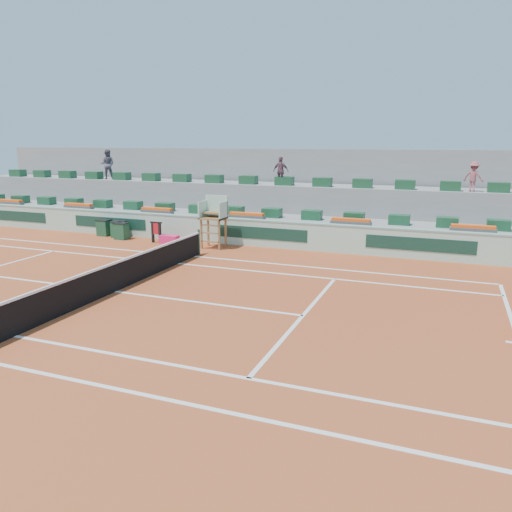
{
  "coord_description": "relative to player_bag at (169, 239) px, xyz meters",
  "views": [
    {
      "loc": [
        10.0,
        -12.95,
        4.84
      ],
      "look_at": [
        4.0,
        2.5,
        1.0
      ],
      "focal_mm": 35.0,
      "sensor_mm": 36.0,
      "label": 1
    }
  ],
  "objects": [
    {
      "name": "ground",
      "position": [
        2.42,
        -7.49,
        -0.2
      ],
      "size": [
        90.0,
        90.0,
        0.0
      ],
      "primitive_type": "plane",
      "color": "#9D401E",
      "rests_on": "ground"
    },
    {
      "name": "seating_tier_lower",
      "position": [
        2.42,
        3.21,
        0.4
      ],
      "size": [
        36.0,
        4.0,
        1.2
      ],
      "primitive_type": "cube",
      "color": "gray",
      "rests_on": "ground"
    },
    {
      "name": "seating_tier_upper",
      "position": [
        2.42,
        4.81,
        1.1
      ],
      "size": [
        36.0,
        2.4,
        2.6
      ],
      "primitive_type": "cube",
      "color": "gray",
      "rests_on": "ground"
    },
    {
      "name": "stadium_back_wall",
      "position": [
        2.42,
        6.41,
        2.0
      ],
      "size": [
        36.0,
        0.4,
        4.4
      ],
      "primitive_type": "cube",
      "color": "gray",
      "rests_on": "ground"
    },
    {
      "name": "player_bag",
      "position": [
        0.0,
        0.0,
        0.0
      ],
      "size": [
        0.91,
        0.41,
        0.41
      ],
      "primitive_type": "cube",
      "color": "#FF2171",
      "rests_on": "ground"
    },
    {
      "name": "spectator_left",
      "position": [
        -6.77,
        4.49,
        3.26
      ],
      "size": [
        1.01,
        0.9,
        1.73
      ],
      "primitive_type": "imported",
      "rotation": [
        0.0,
        0.0,
        3.49
      ],
      "color": "#535260",
      "rests_on": "seating_tier_upper"
    },
    {
      "name": "spectator_mid",
      "position": [
        4.28,
        4.01,
        3.12
      ],
      "size": [
        0.89,
        0.46,
        1.45
      ],
      "primitive_type": "imported",
      "rotation": [
        0.0,
        0.0,
        3.02
      ],
      "color": "#6A4755",
      "rests_on": "seating_tier_upper"
    },
    {
      "name": "spectator_right",
      "position": [
        13.34,
        4.14,
        3.07
      ],
      "size": [
        0.98,
        0.77,
        1.34
      ],
      "primitive_type": "imported",
      "rotation": [
        0.0,
        0.0,
        2.79
      ],
      "color": "#A15057",
      "rests_on": "seating_tier_upper"
    },
    {
      "name": "court_lines",
      "position": [
        2.42,
        -7.49,
        -0.2
      ],
      "size": [
        23.89,
        11.09,
        0.01
      ],
      "color": "white",
      "rests_on": "ground"
    },
    {
      "name": "tennis_net",
      "position": [
        2.42,
        -7.49,
        0.32
      ],
      "size": [
        0.1,
        11.97,
        1.1
      ],
      "color": "black",
      "rests_on": "ground"
    },
    {
      "name": "advertising_hoarding",
      "position": [
        2.44,
        1.0,
        0.43
      ],
      "size": [
        36.0,
        0.34,
        1.26
      ],
      "color": "#ABD7C1",
      "rests_on": "ground"
    },
    {
      "name": "umpire_chair",
      "position": [
        2.42,
        0.0,
        1.34
      ],
      "size": [
        1.1,
        0.9,
        2.4
      ],
      "color": "brown",
      "rests_on": "ground"
    },
    {
      "name": "seat_row_lower",
      "position": [
        2.42,
        2.31,
        1.22
      ],
      "size": [
        32.9,
        0.6,
        0.44
      ],
      "color": "#184A2B",
      "rests_on": "seating_tier_lower"
    },
    {
      "name": "seat_row_upper",
      "position": [
        2.42,
        4.21,
        2.62
      ],
      "size": [
        32.9,
        0.6,
        0.44
      ],
      "color": "#184A2B",
      "rests_on": "seating_tier_upper"
    },
    {
      "name": "flower_planters",
      "position": [
        0.92,
        1.51,
        1.13
      ],
      "size": [
        26.8,
        0.36,
        0.28
      ],
      "color": "#505050",
      "rests_on": "seating_tier_lower"
    },
    {
      "name": "drink_cooler_a",
      "position": [
        -2.82,
        0.09,
        0.22
      ],
      "size": [
        0.64,
        0.55,
        0.84
      ],
      "color": "#17472D",
      "rests_on": "ground"
    },
    {
      "name": "drink_cooler_b",
      "position": [
        -3.24,
        0.46,
        0.22
      ],
      "size": [
        0.69,
        0.59,
        0.84
      ],
      "color": "#17472D",
      "rests_on": "ground"
    },
    {
      "name": "drink_cooler_c",
      "position": [
        -4.25,
        0.58,
        0.22
      ],
      "size": [
        0.65,
        0.56,
        0.84
      ],
      "color": "#17472D",
      "rests_on": "ground"
    },
    {
      "name": "towel_rack",
      "position": [
        -0.69,
        -0.05,
        0.4
      ],
      "size": [
        0.64,
        0.11,
        1.03
      ],
      "color": "black",
      "rests_on": "ground"
    }
  ]
}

